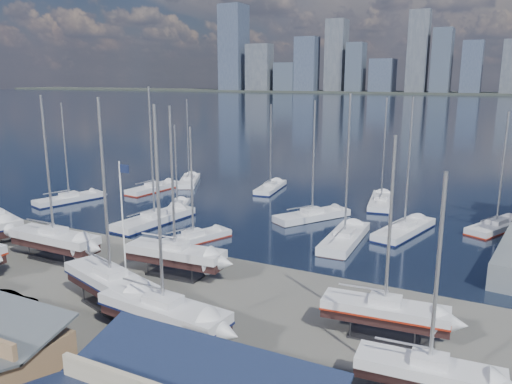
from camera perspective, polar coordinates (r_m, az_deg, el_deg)
The scene contains 26 objects.
ground at distance 45.66m, azimuth -13.81°, elevation -10.39°, with size 1400.00×1400.00×0.00m, color #605E59.
water at distance 343.00m, azimuth 22.54°, elevation 8.95°, with size 1400.00×600.00×0.40m, color #172237.
far_shore at distance 602.26m, azimuth 24.71°, elevation 10.17°, with size 1400.00×80.00×2.20m, color #2D332D.
skyline at distance 596.60m, azimuth 24.26°, elevation 13.86°, with size 639.14×43.80×107.69m.
sailboat_cradle_2 at distance 53.79m, azimuth -22.05°, elevation -5.02°, with size 9.98×2.88×16.23m.
sailboat_cradle_3 at distance 41.34m, azimuth -16.24°, elevation -9.92°, with size 10.57×5.79×16.43m.
sailboat_cradle_4 at distance 46.54m, azimuth -9.22°, elevation -7.01°, with size 9.58×3.18×15.46m.
sailboat_cradle_5 at distance 35.81m, azimuth -10.53°, elevation -13.31°, with size 10.23×3.69×16.18m.
sailboat_cradle_6 at distance 36.67m, azimuth 14.49°, elevation -13.04°, with size 8.89×3.20×14.21m.
sailboat_cradle_7 at distance 30.77m, azimuth 19.15°, elevation -18.85°, with size 8.08×2.78×13.20m.
sailboat_moored_0 at distance 77.99m, azimuth -20.54°, elevation -0.86°, with size 5.54×10.46×15.06m.
sailboat_moored_1 at distance 81.82m, azimuth -11.62°, elevation 0.32°, with size 3.88×10.27×14.98m.
sailboat_moored_2 at distance 86.44m, azimuth -7.65°, elevation 1.15°, with size 7.09×10.10×15.02m.
sailboat_moored_3 at distance 63.57m, azimuth -11.49°, elevation -3.30°, with size 4.66×12.07×17.59m.
sailboat_moored_4 at distance 69.37m, azimuth -8.96°, elevation -1.81°, with size 5.52×8.32×12.27m.
sailboat_moored_5 at distance 80.61m, azimuth 1.67°, elevation 0.39°, with size 3.96×9.92×14.42m.
sailboat_moored_6 at distance 55.89m, azimuth -7.17°, elevation -5.40°, with size 5.66×9.23×13.36m.
sailboat_moored_7 at distance 64.47m, azimuth 6.42°, elevation -2.87°, with size 8.00×10.43×15.79m.
sailboat_moored_8 at distance 73.48m, azimuth 14.09°, elevation -1.23°, with size 4.59×10.94×15.85m.
sailboat_moored_9 at distance 56.04m, azimuth 10.09°, elevation -5.43°, with size 3.62×11.36×16.97m.
sailboat_moored_10 at distance 60.78m, azimuth 16.57°, elevation -4.34°, with size 5.66×11.44×16.48m.
sailboat_moored_11 at distance 66.18m, azimuth 25.73°, elevation -3.71°, with size 6.68×10.11×14.75m.
car_b at distance 43.96m, azimuth -26.66°, elevation -11.29°, with size 1.64×4.71×1.55m, color gray.
car_c at distance 38.92m, azimuth -27.01°, elevation -14.68°, with size 2.18×4.73×1.31m, color gray.
car_d at distance 34.75m, azimuth -15.13°, elevation -16.93°, with size 2.07×5.09×1.48m, color gray.
flagpole at distance 41.92m, azimuth -14.92°, elevation -3.14°, with size 1.01×0.12×11.34m.
Camera 1 is at (28.00, -41.38, 17.77)m, focal length 35.00 mm.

